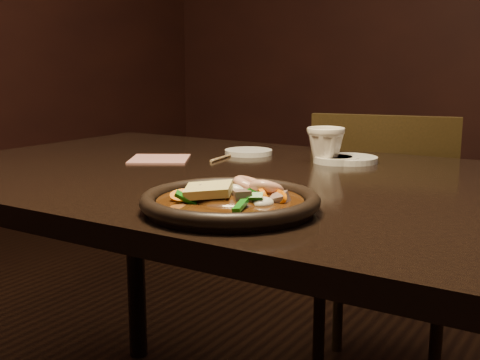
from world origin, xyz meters
The scene contains 10 objects.
table centered at (0.00, 0.00, 0.67)m, with size 1.60×0.90×0.75m.
chair centered at (0.05, 0.57, 0.46)m, with size 0.48×0.48×0.85m.
plate centered at (0.08, -0.29, 0.76)m, with size 0.28×0.28×0.03m.
stirfry centered at (0.09, -0.28, 0.77)m, with size 0.18×0.19×0.06m.
soy_dish centered at (0.04, 0.23, 0.76)m, with size 0.11×0.11×0.02m, color silver.
saucer_left centered at (-0.20, 0.24, 0.76)m, with size 0.12×0.12×0.01m, color silver.
saucer_right centered at (0.06, 0.26, 0.76)m, with size 0.13×0.13×0.01m, color silver.
tea_cup centered at (0.02, 0.22, 0.79)m, with size 0.09×0.08×0.09m, color white.
chopsticks centered at (-0.23, 0.20, 0.75)m, with size 0.04×0.24×0.01m.
napkin centered at (-0.34, 0.05, 0.75)m, with size 0.14×0.14×0.00m, color #B3726E.
Camera 1 is at (0.58, -1.06, 0.98)m, focal length 45.00 mm.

